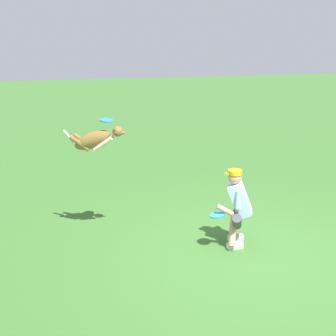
{
  "coord_description": "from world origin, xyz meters",
  "views": [
    {
      "loc": [
        2.77,
        5.56,
        3.32
      ],
      "look_at": [
        1.13,
        -0.9,
        1.27
      ],
      "focal_mm": 46.04,
      "sensor_mm": 36.0,
      "label": 1
    }
  ],
  "objects_px": {
    "person": "(237,206)",
    "dog": "(95,140)",
    "frisbee_flying": "(107,120)",
    "frisbee_held": "(217,215)"
  },
  "relations": [
    {
      "from": "person",
      "to": "frisbee_held",
      "type": "distance_m",
      "value": 0.4
    },
    {
      "from": "dog",
      "to": "frisbee_held",
      "type": "distance_m",
      "value": 2.32
    },
    {
      "from": "dog",
      "to": "frisbee_held",
      "type": "bearing_deg",
      "value": -7.28
    },
    {
      "from": "dog",
      "to": "frisbee_flying",
      "type": "distance_m",
      "value": 0.38
    },
    {
      "from": "person",
      "to": "dog",
      "type": "height_order",
      "value": "dog"
    },
    {
      "from": "person",
      "to": "frisbee_held",
      "type": "relative_size",
      "value": 5.24
    },
    {
      "from": "person",
      "to": "frisbee_held",
      "type": "bearing_deg",
      "value": 38.35
    },
    {
      "from": "dog",
      "to": "frisbee_flying",
      "type": "xyz_separation_m",
      "value": [
        -0.19,
        0.06,
        0.32
      ]
    },
    {
      "from": "dog",
      "to": "person",
      "type": "bearing_deg",
      "value": -0.76
    },
    {
      "from": "frisbee_flying",
      "to": "frisbee_held",
      "type": "xyz_separation_m",
      "value": [
        -1.58,
        0.98,
        -1.41
      ]
    }
  ]
}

